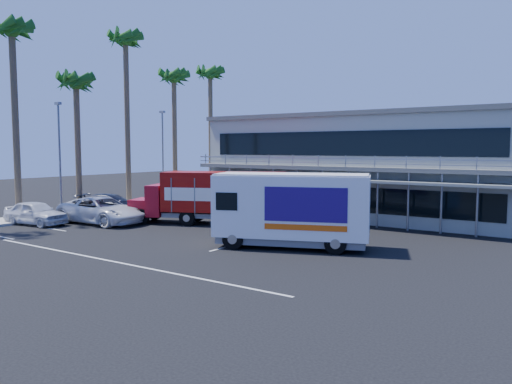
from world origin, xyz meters
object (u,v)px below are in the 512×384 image
Objects in this scene: red_truck at (213,196)px; parked_car_a at (36,213)px; white_van at (291,209)px; parked_car_b at (92,211)px.

parked_car_a is (-9.17, -6.73, -1.08)m from red_truck.
parked_car_b is at bearing 158.27° from white_van.
red_truck reaches higher than parked_car_b.
parked_car_a is at bearing 142.50° from parked_car_b.
parked_car_a is 1.08× the size of parked_car_b.
parked_car_b is (-15.74, 0.14, -1.26)m from white_van.
red_truck is 1.28× the size of white_van.
parked_car_a reaches higher than parked_car_b.
white_van is at bearing -103.48° from parked_car_b.
white_van reaches higher than parked_car_b.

